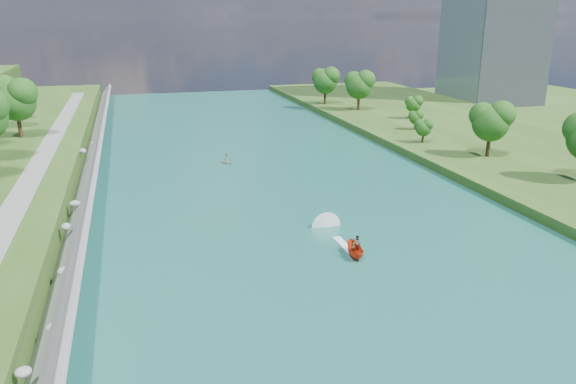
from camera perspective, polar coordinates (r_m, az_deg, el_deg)
name	(u,v)px	position (r m, az deg, el deg)	size (l,w,h in m)	color
ground	(339,265)	(57.45, 5.21, -7.42)	(260.00, 260.00, 0.00)	#2D5119
river_water	(286,204)	(75.10, -0.21, -1.23)	(55.00, 240.00, 0.10)	#185B4F
riprap_bank	(80,211)	(71.52, -20.39, -1.85)	(3.80, 236.00, 4.05)	slate
riverside_path	(19,200)	(72.78, -25.69, -0.72)	(3.00, 200.00, 0.10)	gray
trees_east	(486,124)	(100.30, 19.44, 6.50)	(18.17, 138.36, 11.93)	#134512
motorboat	(348,244)	(60.82, 6.16, -5.26)	(3.60, 18.76, 2.03)	red
raft	(227,161)	(96.30, -6.25, 3.12)	(2.82, 3.10, 1.57)	#94989D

